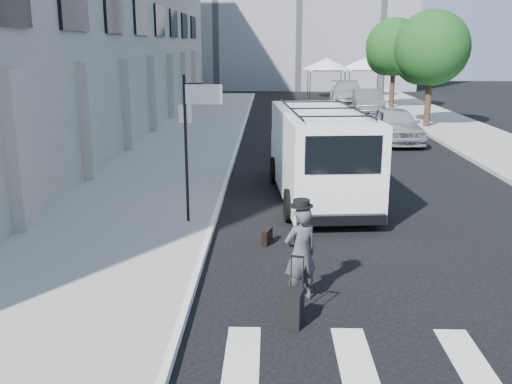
{
  "coord_description": "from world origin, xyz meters",
  "views": [
    {
      "loc": [
        -0.63,
        -10.03,
        4.33
      ],
      "look_at": [
        -0.91,
        1.6,
        1.3
      ],
      "focal_mm": 40.0,
      "sensor_mm": 36.0,
      "label": 1
    }
  ],
  "objects_px": {
    "parked_car_b": "(368,103)",
    "cargo_van": "(319,154)",
    "parked_car_c": "(347,93)",
    "suitcase": "(294,308)",
    "businessman": "(300,254)",
    "parked_car_a": "(395,125)",
    "briefcase": "(267,237)"
  },
  "relations": [
    {
      "from": "parked_car_b",
      "to": "cargo_van",
      "type": "bearing_deg",
      "value": -99.04
    },
    {
      "from": "parked_car_c",
      "to": "suitcase",
      "type": "bearing_deg",
      "value": -95.92
    },
    {
      "from": "parked_car_c",
      "to": "cargo_van",
      "type": "bearing_deg",
      "value": -96.35
    },
    {
      "from": "suitcase",
      "to": "parked_car_b",
      "type": "distance_m",
      "value": 27.98
    },
    {
      "from": "businessman",
      "to": "suitcase",
      "type": "xyz_separation_m",
      "value": [
        -0.14,
        -0.93,
        -0.55
      ]
    },
    {
      "from": "businessman",
      "to": "suitcase",
      "type": "height_order",
      "value": "businessman"
    },
    {
      "from": "cargo_van",
      "to": "parked_car_a",
      "type": "height_order",
      "value": "cargo_van"
    },
    {
      "from": "businessman",
      "to": "parked_car_b",
      "type": "xyz_separation_m",
      "value": [
        5.53,
        26.46,
        -0.04
      ]
    },
    {
      "from": "cargo_van",
      "to": "briefcase",
      "type": "bearing_deg",
      "value": -114.88
    },
    {
      "from": "briefcase",
      "to": "suitcase",
      "type": "height_order",
      "value": "suitcase"
    },
    {
      "from": "briefcase",
      "to": "suitcase",
      "type": "relative_size",
      "value": 0.4
    },
    {
      "from": "businessman",
      "to": "briefcase",
      "type": "distance_m",
      "value": 2.99
    },
    {
      "from": "businessman",
      "to": "parked_car_c",
      "type": "bearing_deg",
      "value": -125.58
    },
    {
      "from": "suitcase",
      "to": "parked_car_b",
      "type": "xyz_separation_m",
      "value": [
        5.66,
        27.4,
        0.51
      ]
    },
    {
      "from": "cargo_van",
      "to": "parked_car_a",
      "type": "distance_m",
      "value": 10.53
    },
    {
      "from": "cargo_van",
      "to": "parked_car_c",
      "type": "xyz_separation_m",
      "value": [
        4.22,
        25.98,
        -0.47
      ]
    },
    {
      "from": "parked_car_c",
      "to": "businessman",
      "type": "bearing_deg",
      "value": -95.94
    },
    {
      "from": "businessman",
      "to": "briefcase",
      "type": "height_order",
      "value": "businessman"
    },
    {
      "from": "briefcase",
      "to": "cargo_van",
      "type": "xyz_separation_m",
      "value": [
        1.45,
        3.98,
        1.13
      ]
    },
    {
      "from": "parked_car_b",
      "to": "businessman",
      "type": "bearing_deg",
      "value": -97.49
    },
    {
      "from": "suitcase",
      "to": "cargo_van",
      "type": "bearing_deg",
      "value": 97.25
    },
    {
      "from": "parked_car_a",
      "to": "parked_car_b",
      "type": "distance_m",
      "value": 10.0
    },
    {
      "from": "cargo_van",
      "to": "parked_car_a",
      "type": "bearing_deg",
      "value": 61.48
    },
    {
      "from": "briefcase",
      "to": "cargo_van",
      "type": "distance_m",
      "value": 4.38
    },
    {
      "from": "parked_car_b",
      "to": "parked_car_c",
      "type": "bearing_deg",
      "value": 98.27
    },
    {
      "from": "parked_car_b",
      "to": "parked_car_c",
      "type": "height_order",
      "value": "parked_car_c"
    },
    {
      "from": "businessman",
      "to": "parked_car_c",
      "type": "xyz_separation_m",
      "value": [
        5.09,
        32.81,
        -0.01
      ]
    },
    {
      "from": "briefcase",
      "to": "parked_car_a",
      "type": "distance_m",
      "value": 14.76
    },
    {
      "from": "cargo_van",
      "to": "parked_car_a",
      "type": "xyz_separation_m",
      "value": [
        4.22,
        9.64,
        -0.51
      ]
    },
    {
      "from": "businessman",
      "to": "parked_car_a",
      "type": "xyz_separation_m",
      "value": [
        5.09,
        16.47,
        -0.05
      ]
    },
    {
      "from": "cargo_van",
      "to": "parked_car_c",
      "type": "height_order",
      "value": "cargo_van"
    },
    {
      "from": "briefcase",
      "to": "parked_car_a",
      "type": "relative_size",
      "value": 0.09
    }
  ]
}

